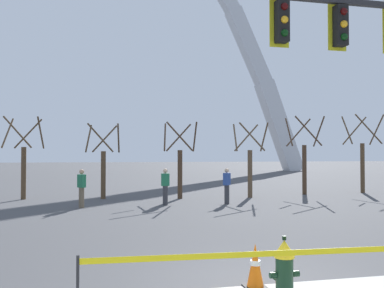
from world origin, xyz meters
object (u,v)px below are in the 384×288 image
object	(u,v)px
monument_arch	(117,41)
pedestrian_near_trees	(227,186)
fire_hydrant	(284,271)
traffic_cone_by_hydrant	(255,266)
pedestrian_walking_left	(82,188)
pedestrian_walking_right	(165,186)

from	to	relation	value
monument_arch	pedestrian_near_trees	bearing A→B (deg)	-85.08
fire_hydrant	monument_arch	bearing A→B (deg)	90.10
traffic_cone_by_hydrant	pedestrian_walking_left	distance (m)	11.98
traffic_cone_by_hydrant	pedestrian_walking_left	size ratio (longest dim) A/B	0.46
fire_hydrant	pedestrian_walking_left	world-z (taller)	pedestrian_walking_left
pedestrian_walking_right	pedestrian_near_trees	xyz separation A→B (m)	(2.75, -0.16, 0.00)
fire_hydrant	pedestrian_near_trees	bearing A→B (deg)	76.27
pedestrian_walking_left	pedestrian_walking_right	distance (m)	3.53
monument_arch	pedestrian_walking_left	size ratio (longest dim) A/B	31.62
traffic_cone_by_hydrant	monument_arch	distance (m)	50.02
fire_hydrant	pedestrian_walking_left	distance (m)	12.74
pedestrian_walking_left	pedestrian_walking_right	xyz separation A→B (m)	(3.53, 0.13, 0.00)
monument_arch	pedestrian_walking_left	world-z (taller)	monument_arch
pedestrian_walking_left	pedestrian_near_trees	distance (m)	6.28
fire_hydrant	pedestrian_walking_right	distance (m)	12.45
monument_arch	pedestrian_walking_right	size ratio (longest dim) A/B	31.62
traffic_cone_by_hydrant	pedestrian_walking_right	world-z (taller)	pedestrian_walking_right
traffic_cone_by_hydrant	pedestrian_walking_right	bearing A→B (deg)	87.99
monument_arch	pedestrian_near_trees	distance (m)	39.22
fire_hydrant	pedestrian_walking_right	bearing A→B (deg)	88.85
fire_hydrant	traffic_cone_by_hydrant	xyz separation A→B (m)	(-0.16, 0.76, -0.11)
pedestrian_walking_left	pedestrian_walking_right	world-z (taller)	same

